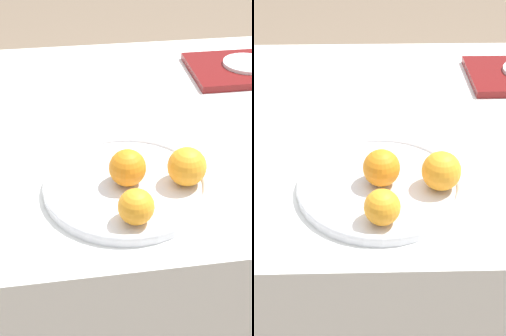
% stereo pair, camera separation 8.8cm
% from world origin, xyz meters
% --- Properties ---
extents(ground_plane, '(12.00, 12.00, 0.00)m').
position_xyz_m(ground_plane, '(0.00, 0.00, 0.00)').
color(ground_plane, '#7A6651').
extents(table, '(1.41, 0.98, 0.73)m').
position_xyz_m(table, '(0.00, 0.00, 0.37)').
color(table, white).
rests_on(table, ground_plane).
extents(fruit_platter, '(0.32, 0.32, 0.02)m').
position_xyz_m(fruit_platter, '(-0.08, -0.28, 0.74)').
color(fruit_platter, silver).
rests_on(fruit_platter, table).
extents(orange_0, '(0.07, 0.07, 0.07)m').
position_xyz_m(orange_0, '(-0.08, -0.28, 0.78)').
color(orange_0, orange).
rests_on(orange_0, fruit_platter).
extents(orange_1, '(0.06, 0.06, 0.06)m').
position_xyz_m(orange_1, '(-0.08, -0.39, 0.78)').
color(orange_1, orange).
rests_on(orange_1, fruit_platter).
extents(orange_2, '(0.07, 0.07, 0.07)m').
position_xyz_m(orange_2, '(0.04, -0.29, 0.79)').
color(orange_2, orange).
rests_on(orange_2, fruit_platter).
extents(serving_tray, '(0.33, 0.24, 0.02)m').
position_xyz_m(serving_tray, '(0.35, 0.22, 0.74)').
color(serving_tray, maroon).
rests_on(serving_tray, table).
extents(side_plate, '(0.14, 0.14, 0.01)m').
position_xyz_m(side_plate, '(0.35, 0.22, 0.76)').
color(side_plate, white).
rests_on(side_plate, serving_tray).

